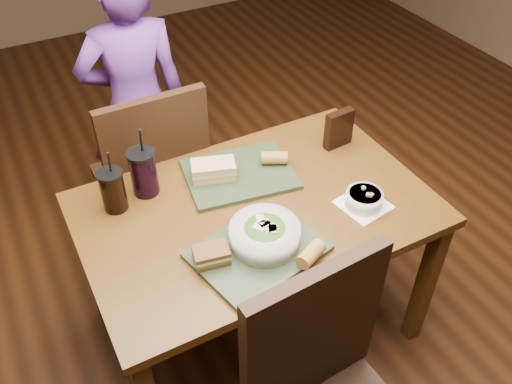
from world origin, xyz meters
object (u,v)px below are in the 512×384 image
tray_near (258,252)px  chip_bag (339,129)px  soup_bowl (364,199)px  cup_cola (113,190)px  chair_far (154,176)px  baguette_near (311,254)px  cup_berry (144,172)px  dining_table (256,223)px  salad_bowl (265,234)px  sandwich_near (211,255)px  tray_far (239,174)px  baguette_far (274,158)px  sandwich_far (213,170)px  diner (137,105)px

tray_near → chip_bag: (0.60, 0.39, 0.07)m
soup_bowl → cup_cola: 0.93m
soup_bowl → chair_far: bearing=128.4°
baguette_near → cup_berry: cup_berry is taller
dining_table → cup_cola: bearing=152.8°
salad_bowl → soup_bowl: bearing=1.2°
soup_bowl → sandwich_near: sandwich_near is taller
dining_table → sandwich_near: bearing=-145.1°
tray_far → cup_cola: cup_cola is taller
chair_far → baguette_far: size_ratio=9.92×
dining_table → soup_bowl: 0.42m
chair_far → salad_bowl: 0.79m
soup_bowl → cup_cola: cup_cola is taller
baguette_far → sandwich_near: bearing=-140.8°
chair_far → cup_cola: bearing=-127.4°
soup_bowl → sandwich_far: 0.59m
diner → cup_cola: diner is taller
baguette_near → sandwich_far: bearing=100.7°
chair_far → baguette_near: size_ratio=9.84×
dining_table → chair_far: size_ratio=1.25×
chip_bag → dining_table: bearing=-164.6°
salad_bowl → sandwich_far: (-0.01, 0.40, -0.01)m
tray_far → diner: bearing=103.1°
sandwich_far → cup_cola: cup_cola is taller
cup_cola → tray_far: bearing=-5.8°
dining_table → tray_far: tray_far is taller
sandwich_far → chip_bag: size_ratio=1.15×
salad_bowl → cup_berry: (-0.26, 0.47, 0.04)m
chair_far → cup_cola: 0.47m
dining_table → tray_far: size_ratio=3.10×
dining_table → diner: 0.97m
tray_far → salad_bowl: bearing=-103.9°
baguette_far → cup_berry: bearing=169.3°
dining_table → tray_near: (-0.11, -0.21, 0.10)m
dining_table → chair_far: (-0.22, 0.55, -0.08)m
diner → tray_far: size_ratio=3.38×
chair_far → dining_table: bearing=-67.9°
dining_table → soup_bowl: (0.36, -0.18, 0.12)m
tray_far → baguette_near: bearing=-89.7°
salad_bowl → sandwich_far: bearing=90.9°
soup_bowl → sandwich_far: bearing=137.7°
baguette_near → diner: bearing=98.0°
diner → sandwich_far: 0.75m
cup_berry → chip_bag: bearing=-6.5°
diner → baguette_near: (0.18, -1.29, 0.09)m
salad_bowl → sandwich_far: size_ratio=1.28×
dining_table → tray_far: bearing=82.3°
soup_bowl → cup_berry: bearing=146.6°
cup_berry → diner: bearing=75.1°
tray_near → baguette_far: bearing=53.9°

